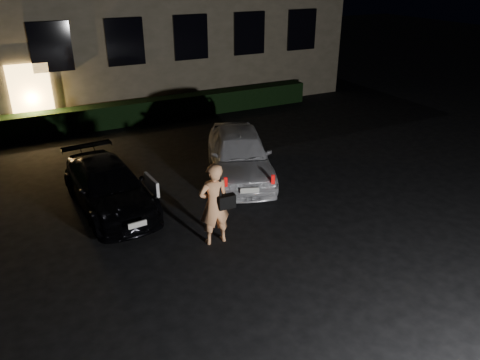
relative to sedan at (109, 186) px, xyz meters
name	(u,v)px	position (x,y,z in m)	size (l,w,h in m)	color
ground	(274,263)	(2.44, -3.99, -0.57)	(80.00, 80.00, 0.00)	black
hedge	(135,112)	(2.44, 6.51, -0.15)	(15.00, 0.70, 0.85)	black
sedan	(109,186)	(0.00, 0.00, 0.00)	(1.93, 4.10, 1.15)	black
hatch	(240,154)	(3.76, 0.20, 0.13)	(2.97, 4.47, 1.41)	silver
man	(215,204)	(1.69, -2.70, 0.37)	(0.77, 0.46, 1.88)	#FFAC6F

